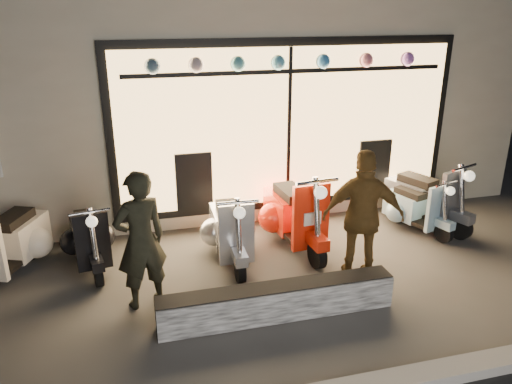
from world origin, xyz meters
TOP-DOWN VIEW (x-y plane):
  - ground at (0.00, 0.00)m, footprint 40.00×40.00m
  - shop_building at (0.00, 4.98)m, footprint 10.20×6.23m
  - graffiti_barrier at (-0.15, -0.65)m, footprint 2.69×0.28m
  - scooter_silver at (-0.36, 0.96)m, footprint 0.48×1.43m
  - scooter_red at (0.62, 1.15)m, footprint 0.61×1.64m
  - scooter_black at (-2.25, 1.24)m, footprint 0.58×1.34m
  - scooter_cream at (-3.18, 1.29)m, footprint 0.86×1.49m
  - scooter_blue at (2.60, 1.15)m, footprint 0.64×1.23m
  - scooter_grey at (2.82, 1.32)m, footprint 0.84×1.50m
  - man at (-1.57, 0.00)m, footprint 0.70×0.57m
  - woman at (1.12, -0.08)m, footprint 1.08×0.71m

SIDE VIEW (x-z plane):
  - ground at x=0.00m, z-range 0.00..0.00m
  - graffiti_barrier at x=-0.15m, z-range 0.00..0.40m
  - scooter_blue at x=2.60m, z-range -0.09..0.79m
  - scooter_black at x=-2.25m, z-range -0.09..0.86m
  - scooter_silver at x=-0.36m, z-range -0.10..0.93m
  - scooter_cream at x=-3.18m, z-range -0.11..0.97m
  - scooter_grey at x=2.82m, z-range -0.11..0.97m
  - scooter_red at x=0.62m, z-range -0.11..1.05m
  - man at x=-1.57m, z-range 0.00..1.65m
  - woman at x=1.12m, z-range 0.00..1.71m
  - shop_building at x=0.00m, z-range 0.00..4.20m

